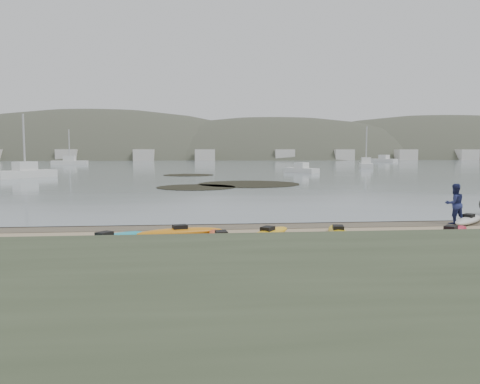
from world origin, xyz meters
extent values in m
plane|color=tan|center=(0.00, 0.00, 0.00)|extent=(600.00, 600.00, 0.00)
plane|color=brown|center=(0.00, -0.30, 0.00)|extent=(60.00, 60.00, 0.00)
plane|color=slate|center=(0.00, 300.00, 0.01)|extent=(1200.00, 1200.00, 0.00)
ellipsoid|color=red|center=(7.90, -4.00, 0.17)|extent=(3.27, 3.31, 0.34)
ellipsoid|color=silver|center=(10.61, -0.80, 0.17)|extent=(2.76, 2.57, 0.34)
ellipsoid|color=teal|center=(-5.33, -4.13, 0.17)|extent=(2.94, 3.39, 0.34)
ellipsoid|color=orange|center=(-2.66, -2.78, 0.17)|extent=(3.55, 1.52, 0.34)
ellipsoid|color=#EEAB14|center=(0.73, -3.54, 0.17)|extent=(2.53, 3.21, 0.34)
ellipsoid|color=red|center=(-1.10, -4.34, 0.17)|extent=(1.16, 3.87, 0.34)
ellipsoid|color=#85B524|center=(-3.90, -7.09, 0.17)|extent=(1.54, 3.59, 0.34)
ellipsoid|color=gold|center=(3.53, -3.52, 0.17)|extent=(1.39, 3.60, 0.34)
imported|color=navy|center=(9.89, -0.80, 0.94)|extent=(0.95, 0.76, 1.87)
cylinder|color=black|center=(-1.94, 21.90, 0.03)|extent=(7.29, 7.29, 0.04)
cylinder|color=black|center=(3.37, 25.74, 0.03)|extent=(10.37, 10.37, 0.04)
cylinder|color=black|center=(-2.92, 44.15, 0.03)|extent=(6.97, 6.97, 0.04)
cube|color=silver|center=(-23.22, 39.62, 0.55)|extent=(6.47, 7.51, 1.09)
cube|color=silver|center=(14.36, 49.79, 0.43)|extent=(4.64, 6.17, 0.86)
cube|color=silver|center=(31.63, 68.38, 0.56)|extent=(4.50, 8.34, 1.12)
cube|color=silver|center=(-32.69, 97.43, 0.59)|extent=(8.47, 2.45, 1.18)
cube|color=silver|center=(55.02, 115.68, 0.60)|extent=(6.25, 8.68, 1.20)
ellipsoid|color=#384235|center=(-45.00, 195.00, -18.00)|extent=(220.00, 120.00, 80.00)
ellipsoid|color=#384235|center=(35.00, 190.00, -15.30)|extent=(200.00, 110.00, 68.00)
ellipsoid|color=#384235|center=(120.00, 200.00, -17.10)|extent=(230.00, 130.00, 76.00)
cube|color=beige|center=(-66.00, 145.00, 2.00)|extent=(7.00, 5.00, 4.00)
cube|color=beige|center=(-42.00, 145.00, 2.00)|extent=(7.00, 5.00, 4.00)
cube|color=beige|center=(-18.00, 145.00, 2.00)|extent=(7.00, 5.00, 4.00)
cube|color=beige|center=(6.00, 145.00, 2.00)|extent=(7.00, 5.00, 4.00)
cube|color=beige|center=(30.00, 145.00, 2.00)|extent=(7.00, 5.00, 4.00)
cube|color=beige|center=(54.00, 145.00, 2.00)|extent=(7.00, 5.00, 4.00)
cube|color=beige|center=(78.00, 145.00, 2.00)|extent=(7.00, 5.00, 4.00)
cube|color=beige|center=(102.00, 145.00, 2.00)|extent=(7.00, 5.00, 4.00)
camera|label=1|loc=(-2.05, -21.19, 3.36)|focal=35.00mm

